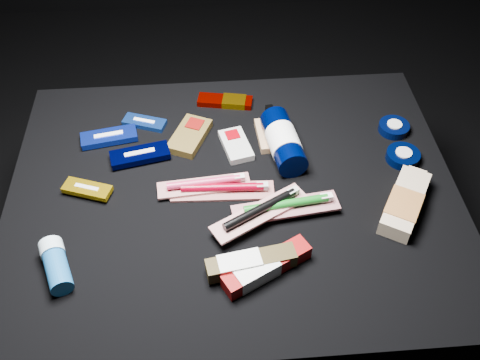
{
  "coord_description": "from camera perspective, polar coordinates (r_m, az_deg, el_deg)",
  "views": [
    {
      "loc": [
        -0.05,
        -0.77,
        1.27
      ],
      "look_at": [
        0.01,
        0.01,
        0.42
      ],
      "focal_mm": 40.0,
      "sensor_mm": 36.0,
      "label": 1
    }
  ],
  "objects": [
    {
      "name": "luna_bar_2",
      "position": [
        1.24,
        -10.62,
        2.64
      ],
      "size": [
        0.14,
        0.08,
        0.02
      ],
      "rotation": [
        0.0,
        0.0,
        0.21
      ],
      "color": "#010330",
      "rests_on": "cloth_table"
    },
    {
      "name": "clif_bar_2",
      "position": [
        1.28,
        3.15,
        4.95
      ],
      "size": [
        0.06,
        0.11,
        0.02
      ],
      "rotation": [
        0.0,
        0.0,
        0.06
      ],
      "color": "tan",
      "rests_on": "cloth_table"
    },
    {
      "name": "cream_tin_lower",
      "position": [
        1.28,
        16.98,
        2.46
      ],
      "size": [
        0.08,
        0.08,
        0.02
      ],
      "rotation": [
        0.0,
        0.0,
        0.13
      ],
      "color": "black",
      "rests_on": "cloth_table"
    },
    {
      "name": "luna_bar_1",
      "position": [
        1.31,
        -13.79,
        4.49
      ],
      "size": [
        0.14,
        0.07,
        0.02
      ],
      "rotation": [
        0.0,
        0.0,
        0.18
      ],
      "color": "#0F28AB",
      "rests_on": "cloth_table"
    },
    {
      "name": "clif_bar_0",
      "position": [
        1.28,
        -5.31,
        4.86
      ],
      "size": [
        0.11,
        0.14,
        0.02
      ],
      "rotation": [
        0.0,
        0.0,
        -0.42
      ],
      "color": "brown",
      "rests_on": "cloth_table"
    },
    {
      "name": "clif_bar_1",
      "position": [
        1.26,
        -0.5,
        3.87
      ],
      "size": [
        0.08,
        0.12,
        0.02
      ],
      "rotation": [
        0.0,
        0.0,
        0.23
      ],
      "color": "beige",
      "rests_on": "cloth_table"
    },
    {
      "name": "toothpaste_carton_green",
      "position": [
        1.02,
        0.76,
        -8.89
      ],
      "size": [
        0.18,
        0.07,
        0.03
      ],
      "rotation": [
        0.0,
        0.0,
        0.16
      ],
      "color": "#352A10",
      "rests_on": "cloth_table"
    },
    {
      "name": "luna_bar_0",
      "position": [
        1.34,
        -10.15,
        6.06
      ],
      "size": [
        0.11,
        0.07,
        0.01
      ],
      "rotation": [
        0.0,
        0.0,
        -0.35
      ],
      "color": "#1744A9",
      "rests_on": "cloth_table"
    },
    {
      "name": "cream_tin_upper",
      "position": [
        1.35,
        16.08,
        5.4
      ],
      "size": [
        0.07,
        0.07,
        0.02
      ],
      "rotation": [
        0.0,
        0.0,
        -0.15
      ],
      "color": "black",
      "rests_on": "cloth_table"
    },
    {
      "name": "toothbrush_pack_1",
      "position": [
        1.16,
        -3.73,
        -0.43
      ],
      "size": [
        0.21,
        0.06,
        0.02
      ],
      "rotation": [
        0.0,
        0.0,
        0.08
      ],
      "color": "beige",
      "rests_on": "cloth_table"
    },
    {
      "name": "lotion_bottle",
      "position": [
        1.23,
        4.63,
        4.16
      ],
      "size": [
        0.09,
        0.22,
        0.07
      ],
      "rotation": [
        0.0,
        0.0,
        0.14
      ],
      "color": "black",
      "rests_on": "cloth_table"
    },
    {
      "name": "toothbrush_pack_3",
      "position": [
        1.09,
        2.27,
        -3.27
      ],
      "size": [
        0.21,
        0.15,
        0.02
      ],
      "rotation": [
        0.0,
        0.0,
        0.51
      ],
      "color": "silver",
      "rests_on": "cloth_table"
    },
    {
      "name": "deodorant_stick",
      "position": [
        1.08,
        -19.04,
        -8.54
      ],
      "size": [
        0.08,
        0.12,
        0.05
      ],
      "rotation": [
        0.0,
        0.0,
        0.35
      ],
      "color": "#175591",
      "rests_on": "cloth_table"
    },
    {
      "name": "toothpaste_carton_red",
      "position": [
        1.02,
        2.49,
        -9.43
      ],
      "size": [
        0.18,
        0.12,
        0.04
      ],
      "rotation": [
        0.0,
        0.0,
        0.48
      ],
      "color": "#870707",
      "rests_on": "cloth_table"
    },
    {
      "name": "cloth_table",
      "position": [
        1.32,
        -0.62,
        -6.81
      ],
      "size": [
        0.98,
        0.78,
        0.4
      ],
      "primitive_type": "cube",
      "color": "black",
      "rests_on": "ground"
    },
    {
      "name": "ground",
      "position": [
        1.49,
        -0.56,
        -11.31
      ],
      "size": [
        3.0,
        3.0,
        0.0
      ],
      "primitive_type": "plane",
      "color": "black",
      "rests_on": "ground"
    },
    {
      "name": "power_bar",
      "position": [
        1.37,
        -1.28,
        8.39
      ],
      "size": [
        0.14,
        0.07,
        0.02
      ],
      "rotation": [
        0.0,
        0.0,
        -0.19
      ],
      "color": "#680400",
      "rests_on": "cloth_table"
    },
    {
      "name": "luna_bar_3",
      "position": [
        1.2,
        -15.98,
        -0.94
      ],
      "size": [
        0.11,
        0.07,
        0.01
      ],
      "rotation": [
        0.0,
        0.0,
        -0.34
      ],
      "color": "gold",
      "rests_on": "cloth_table"
    },
    {
      "name": "bodywash_bottle",
      "position": [
        1.17,
        17.13,
        -2.47
      ],
      "size": [
        0.15,
        0.19,
        0.04
      ],
      "rotation": [
        0.0,
        0.0,
        -0.55
      ],
      "color": "#C6AD8C",
      "rests_on": "cloth_table"
    },
    {
      "name": "toothbrush_pack_0",
      "position": [
        1.16,
        -1.73,
        -1.03
      ],
      "size": [
        0.23,
        0.06,
        0.03
      ],
      "rotation": [
        0.0,
        0.0,
        -0.04
      ],
      "color": "#AAA19E",
      "rests_on": "cloth_table"
    },
    {
      "name": "toothbrush_pack_2",
      "position": [
        1.11,
        5.07,
        -2.76
      ],
      "size": [
        0.23,
        0.08,
        0.03
      ],
      "rotation": [
        0.0,
        0.0,
        0.12
      ],
      "color": "#AEA6A2",
      "rests_on": "cloth_table"
    }
  ]
}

